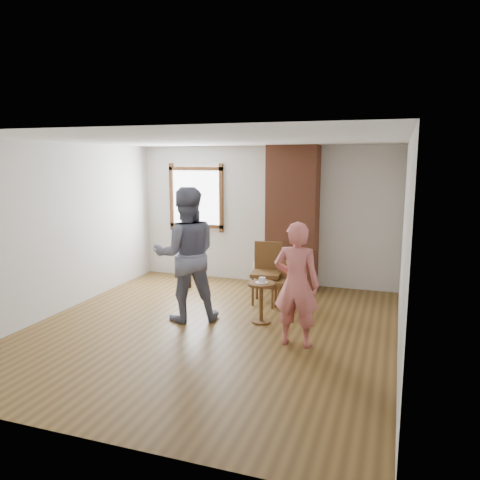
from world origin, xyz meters
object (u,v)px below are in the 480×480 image
object	(u,v)px
dining_chair_right	(267,269)
person_pink	(296,284)
stoneware_crock	(263,273)
dining_chair_left	(287,278)
side_table	(261,296)
man	(186,254)

from	to	relation	value
dining_chair_right	person_pink	size ratio (longest dim) A/B	0.62
stoneware_crock	dining_chair_right	world-z (taller)	dining_chair_right
dining_chair_left	side_table	size ratio (longest dim) A/B	1.39
stoneware_crock	man	world-z (taller)	man
dining_chair_left	man	world-z (taller)	man
dining_chair_left	man	distance (m)	1.74
dining_chair_left	side_table	xyz separation A→B (m)	(-0.18, -0.86, -0.06)
dining_chair_right	person_pink	world-z (taller)	person_pink
person_pink	stoneware_crock	bearing A→B (deg)	-64.48
dining_chair_left	person_pink	bearing A→B (deg)	-63.64
stoneware_crock	dining_chair_left	xyz separation A→B (m)	(0.70, -1.04, 0.22)
stoneware_crock	man	xyz separation A→B (m)	(-0.57, -2.11, 0.74)
stoneware_crock	side_table	bearing A→B (deg)	-74.90
stoneware_crock	dining_chair_left	world-z (taller)	dining_chair_left
dining_chair_left	side_table	bearing A→B (deg)	-92.77
side_table	person_pink	xyz separation A→B (m)	(0.65, -0.66, 0.40)
stoneware_crock	person_pink	distance (m)	2.86
side_table	person_pink	world-z (taller)	person_pink
dining_chair_right	man	distance (m)	1.57
dining_chair_right	stoneware_crock	bearing A→B (deg)	103.04
side_table	person_pink	size ratio (longest dim) A/B	0.37
dining_chair_right	person_pink	bearing A→B (deg)	-69.55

